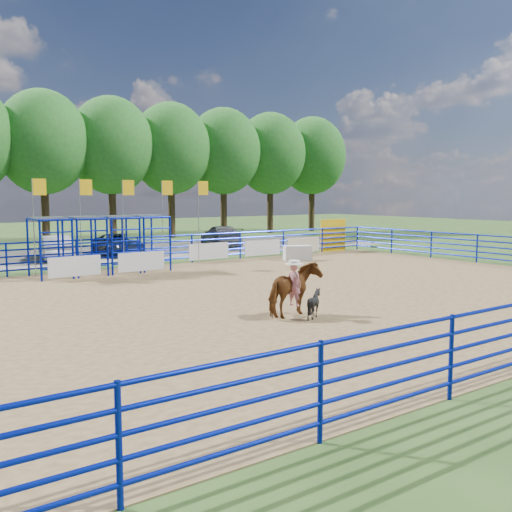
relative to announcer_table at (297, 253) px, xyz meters
name	(u,v)px	position (x,y,z in m)	size (l,w,h in m)	color
ground	(257,297)	(-8.12, -7.63, -0.41)	(120.00, 120.00, 0.00)	#3B5A24
arena_dirt	(257,297)	(-8.12, -7.63, -0.40)	(30.00, 20.00, 0.02)	olive
gravel_strip	(89,255)	(-8.12, 9.37, -0.41)	(40.00, 10.00, 0.01)	gray
announcer_table	(297,253)	(0.00, 0.00, 0.00)	(1.46, 0.68, 0.78)	silver
horse_and_rider	(294,288)	(-9.10, -10.88, 0.45)	(1.99, 1.29, 2.26)	brown
calf	(314,304)	(-8.75, -11.37, 0.02)	(0.67, 0.75, 0.83)	black
car_b	(55,247)	(-10.49, 7.96, 0.27)	(1.42, 4.08, 1.34)	#95979D
car_c	(118,244)	(-6.81, 8.18, 0.22)	(2.05, 4.44, 1.24)	#151C34
car_d	(221,236)	(0.72, 8.91, 0.32)	(2.01, 4.95, 1.44)	#5E5F61
perimeter_fence	(257,276)	(-8.12, -7.63, 0.34)	(30.10, 20.10, 1.50)	#07179E
chute_assembly	(109,245)	(-10.02, 1.20, 0.85)	(19.32, 2.41, 4.20)	#07179E
treeline	(42,137)	(-8.12, 18.37, 7.12)	(56.40, 6.40, 11.24)	#3F2B19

